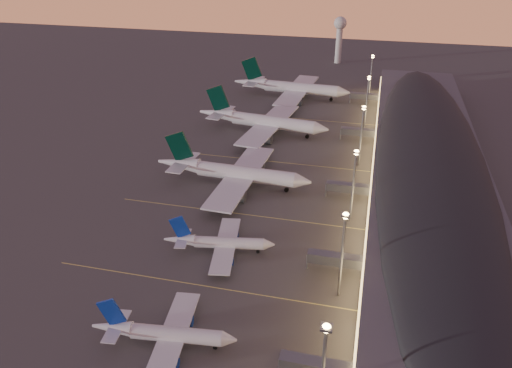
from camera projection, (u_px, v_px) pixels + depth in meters
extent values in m
plane|color=#484543|center=(211.00, 275.00, 142.24)|extent=(700.00, 700.00, 0.00)
cylinder|color=silver|center=(177.00, 335.00, 116.96)|extent=(21.95, 6.25, 3.69)
cone|color=silver|center=(230.00, 340.00, 115.59)|extent=(3.91, 4.08, 3.69)
cone|color=silver|center=(112.00, 327.00, 118.47)|extent=(10.16, 4.83, 3.69)
cube|color=silver|center=(173.00, 336.00, 117.38)|extent=(9.96, 31.59, 0.41)
cylinder|color=navy|center=(183.00, 320.00, 123.89)|extent=(5.19, 3.33, 2.77)
cylinder|color=navy|center=(168.00, 363.00, 111.85)|extent=(5.19, 3.33, 2.77)
cube|color=navy|center=(111.00, 312.00, 116.22)|extent=(6.77, 1.36, 8.00)
cube|color=silver|center=(117.00, 326.00, 118.08)|extent=(4.81, 11.52, 0.26)
cylinder|color=black|center=(215.00, 346.00, 117.15)|extent=(0.33, 0.33, 1.46)
cylinder|color=black|center=(215.00, 347.00, 117.25)|extent=(1.10, 0.76, 1.03)
cylinder|color=black|center=(173.00, 334.00, 120.61)|extent=(0.33, 0.33, 1.46)
cylinder|color=black|center=(173.00, 335.00, 120.71)|extent=(1.10, 0.76, 1.03)
cylinder|color=black|center=(167.00, 350.00, 116.06)|extent=(0.33, 0.33, 1.46)
cylinder|color=black|center=(167.00, 351.00, 116.16)|extent=(1.10, 0.76, 1.03)
cylinder|color=silver|center=(229.00, 243.00, 151.09)|extent=(21.25, 7.08, 3.57)
cone|color=silver|center=(269.00, 245.00, 150.31)|extent=(3.94, 4.09, 3.57)
cone|color=silver|center=(179.00, 240.00, 151.86)|extent=(9.93, 5.12, 3.57)
cube|color=silver|center=(226.00, 245.00, 151.44)|extent=(11.10, 30.64, 0.39)
cylinder|color=navy|center=(231.00, 236.00, 157.81)|extent=(5.12, 3.44, 2.68)
cylinder|color=navy|center=(225.00, 261.00, 146.10)|extent=(5.12, 3.44, 2.68)
cube|color=navy|center=(180.00, 227.00, 149.71)|extent=(6.53, 1.64, 7.74)
cube|color=silver|center=(183.00, 238.00, 151.54)|extent=(5.17, 11.23, 0.25)
cylinder|color=black|center=(258.00, 251.00, 151.67)|extent=(0.33, 0.33, 1.41)
cylinder|color=black|center=(258.00, 251.00, 151.76)|extent=(1.09, 0.79, 1.00)
cylinder|color=black|center=(225.00, 245.00, 154.55)|extent=(0.33, 0.33, 1.41)
cylinder|color=black|center=(225.00, 245.00, 154.65)|extent=(1.09, 0.79, 1.00)
cylinder|color=black|center=(223.00, 254.00, 150.13)|extent=(0.33, 0.33, 1.41)
cylinder|color=black|center=(223.00, 255.00, 150.22)|extent=(1.09, 0.79, 1.00)
cylinder|color=silver|center=(246.00, 174.00, 188.73)|extent=(38.25, 7.40, 5.75)
cone|color=silver|center=(303.00, 181.00, 183.18)|extent=(6.38, 6.01, 5.75)
cone|color=silver|center=(179.00, 164.00, 195.33)|extent=(17.41, 6.49, 5.75)
cube|color=silver|center=(241.00, 176.00, 189.65)|extent=(13.45, 56.03, 0.63)
cylinder|color=slate|center=(253.00, 167.00, 200.66)|extent=(8.77, 4.68, 4.31)
cylinder|color=slate|center=(234.00, 195.00, 179.81)|extent=(8.77, 4.68, 4.31)
cube|color=black|center=(179.00, 146.00, 191.70)|extent=(11.37, 1.36, 12.76)
cube|color=silver|center=(183.00, 162.00, 194.41)|extent=(7.00, 20.26, 0.40)
cylinder|color=black|center=(287.00, 189.00, 186.57)|extent=(0.48, 0.48, 2.30)
cylinder|color=black|center=(287.00, 190.00, 186.72)|extent=(1.65, 1.08, 1.61)
cylinder|color=black|center=(241.00, 178.00, 194.78)|extent=(0.48, 0.48, 2.30)
cylinder|color=black|center=(241.00, 179.00, 194.94)|extent=(1.65, 1.08, 1.61)
cylinder|color=black|center=(235.00, 187.00, 187.92)|extent=(0.48, 0.48, 2.30)
cylinder|color=black|center=(235.00, 188.00, 188.08)|extent=(1.65, 1.08, 1.61)
cylinder|color=silver|center=(273.00, 123.00, 237.29)|extent=(41.05, 11.09, 6.14)
cone|color=silver|center=(321.00, 129.00, 229.79)|extent=(7.25, 6.90, 6.14)
cone|color=silver|center=(217.00, 114.00, 246.32)|extent=(18.95, 8.35, 6.14)
cube|color=silver|center=(269.00, 124.00, 238.41)|extent=(19.00, 60.34, 0.68)
cylinder|color=slate|center=(280.00, 120.00, 249.77)|extent=(9.66, 5.70, 4.60)
cylinder|color=slate|center=(262.00, 138.00, 228.12)|extent=(9.66, 5.70, 4.60)
cube|color=black|center=(218.00, 98.00, 242.39)|extent=(12.13, 2.40, 13.62)
cube|color=silver|center=(221.00, 112.00, 245.19)|extent=(9.13, 22.01, 0.43)
cylinder|color=black|center=(307.00, 136.00, 233.84)|extent=(0.55, 0.55, 2.46)
cylinder|color=black|center=(307.00, 136.00, 234.01)|extent=(1.84, 1.28, 1.72)
cylinder|color=black|center=(270.00, 127.00, 243.87)|extent=(0.55, 0.55, 2.46)
cylinder|color=black|center=(270.00, 128.00, 244.04)|extent=(1.84, 1.28, 1.72)
cylinder|color=black|center=(264.00, 133.00, 236.74)|extent=(0.55, 0.55, 2.46)
cylinder|color=black|center=(264.00, 134.00, 236.91)|extent=(1.84, 1.28, 1.72)
cylinder|color=silver|center=(301.00, 88.00, 286.49)|extent=(42.70, 9.34, 6.41)
cone|color=silver|center=(344.00, 92.00, 279.76)|extent=(7.26, 6.87, 6.41)
cone|color=silver|center=(250.00, 82.00, 294.53)|extent=(19.53, 7.72, 6.41)
cube|color=silver|center=(297.00, 90.00, 287.56)|extent=(16.59, 62.62, 0.70)
cylinder|color=slate|center=(305.00, 87.00, 299.69)|extent=(9.88, 5.46, 4.80)
cylinder|color=slate|center=(294.00, 101.00, 276.67)|extent=(9.88, 5.46, 4.80)
cube|color=black|center=(252.00, 69.00, 290.46)|extent=(12.67, 1.84, 14.22)
cube|color=silver|center=(254.00, 81.00, 293.45)|extent=(8.37, 22.71, 0.45)
cylinder|color=black|center=(331.00, 99.00, 283.68)|extent=(0.55, 0.55, 2.56)
cylinder|color=black|center=(331.00, 100.00, 283.86)|extent=(1.87, 1.24, 1.79)
cylinder|color=black|center=(297.00, 93.00, 293.27)|extent=(0.55, 0.55, 2.56)
cylinder|color=black|center=(297.00, 94.00, 293.45)|extent=(1.87, 1.24, 1.79)
cylinder|color=black|center=(293.00, 98.00, 285.69)|extent=(0.55, 0.55, 2.56)
cylinder|color=black|center=(293.00, 98.00, 285.87)|extent=(1.87, 1.24, 1.79)
cube|color=#505055|center=(427.00, 172.00, 188.74)|extent=(40.00, 255.00, 12.00)
ellipsoid|color=black|center=(430.00, 157.00, 185.98)|extent=(39.00, 253.00, 10.92)
cube|color=#FFC86C|center=(372.00, 168.00, 193.52)|extent=(0.40, 244.80, 8.00)
cube|color=slate|center=(316.00, 366.00, 107.04)|extent=(16.00, 3.20, 3.00)
cylinder|color=slate|center=(280.00, 367.00, 109.81)|extent=(0.70, 0.70, 4.40)
cube|color=slate|center=(336.00, 259.00, 141.53)|extent=(16.00, 3.20, 3.00)
cylinder|color=slate|center=(307.00, 262.00, 144.30)|extent=(0.70, 0.70, 4.40)
cube|color=slate|center=(348.00, 188.00, 180.33)|extent=(16.00, 3.20, 3.00)
cylinder|color=slate|center=(326.00, 191.00, 183.09)|extent=(0.70, 0.70, 4.40)
cube|color=slate|center=(358.00, 132.00, 229.47)|extent=(16.00, 3.20, 3.00)
cylinder|color=slate|center=(340.00, 135.00, 232.24)|extent=(0.70, 0.70, 4.40)
cube|color=slate|center=(365.00, 96.00, 277.75)|extent=(16.00, 3.20, 3.00)
cylinder|color=slate|center=(350.00, 99.00, 280.52)|extent=(0.70, 0.70, 4.40)
cube|color=slate|center=(327.00, 327.00, 88.49)|extent=(2.20, 2.20, 0.50)
sphere|color=#F5B95F|center=(326.00, 328.00, 88.58)|extent=(1.80, 1.80, 1.80)
cylinder|color=slate|center=(342.00, 257.00, 128.81)|extent=(0.70, 0.70, 25.00)
cube|color=slate|center=(346.00, 215.00, 122.97)|extent=(2.20, 2.20, 0.50)
sphere|color=#F5B95F|center=(346.00, 216.00, 123.07)|extent=(1.80, 1.80, 1.80)
cylinder|color=slate|center=(353.00, 187.00, 163.29)|extent=(0.70, 0.70, 25.00)
cube|color=slate|center=(357.00, 152.00, 157.46)|extent=(2.20, 2.20, 0.50)
sphere|color=#F5B95F|center=(356.00, 152.00, 157.55)|extent=(1.80, 1.80, 1.80)
cylinder|color=slate|center=(361.00, 137.00, 202.09)|extent=(0.70, 0.70, 25.00)
cube|color=slate|center=(364.00, 107.00, 196.26)|extent=(2.20, 2.20, 0.50)
sphere|color=#F5B95F|center=(364.00, 108.00, 196.35)|extent=(1.80, 1.80, 1.80)
cylinder|color=slate|center=(366.00, 103.00, 240.89)|extent=(0.70, 0.70, 25.00)
cube|color=slate|center=(369.00, 77.00, 235.06)|extent=(2.20, 2.20, 0.50)
sphere|color=#F5B95F|center=(369.00, 78.00, 235.15)|extent=(1.80, 1.80, 1.80)
cylinder|color=slate|center=(370.00, 79.00, 279.69)|extent=(0.70, 0.70, 25.00)
cube|color=slate|center=(373.00, 56.00, 273.86)|extent=(2.20, 2.20, 0.50)
sphere|color=#F5B95F|center=(373.00, 56.00, 273.95)|extent=(1.80, 1.80, 1.80)
cylinder|color=silver|center=(339.00, 45.00, 358.30)|extent=(4.40, 4.40, 26.00)
sphere|color=silver|center=(340.00, 23.00, 351.41)|extent=(9.00, 9.00, 9.00)
cube|color=#D8C659|center=(206.00, 286.00, 137.93)|extent=(90.00, 0.36, 0.00)
cube|color=#D8C659|center=(243.00, 214.00, 172.42)|extent=(90.00, 0.36, 0.00)
cube|color=#D8C659|center=(271.00, 161.00, 211.21)|extent=(90.00, 0.36, 0.00)
cube|color=#D8C659|center=(294.00, 118.00, 258.64)|extent=(90.00, 0.36, 0.00)
cube|color=orange|center=(292.00, 355.00, 114.86)|extent=(2.68, 1.82, 1.16)
cube|color=slate|center=(284.00, 354.00, 115.49)|extent=(1.60, 1.51, 0.85)
cylinder|color=black|center=(296.00, 355.00, 115.40)|extent=(0.48, 0.23, 0.47)
cylinder|color=black|center=(295.00, 360.00, 114.07)|extent=(0.48, 0.23, 0.47)
cylinder|color=black|center=(289.00, 353.00, 115.96)|extent=(0.48, 0.23, 0.47)
cylinder|color=black|center=(287.00, 358.00, 114.63)|extent=(0.48, 0.23, 0.47)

